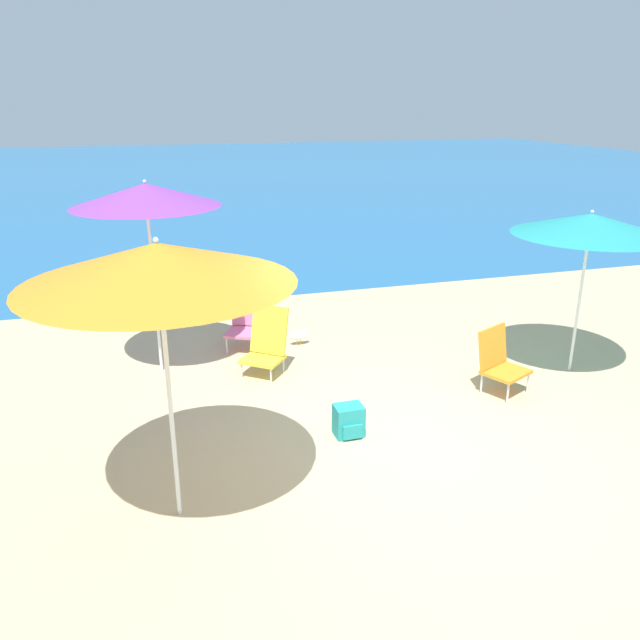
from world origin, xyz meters
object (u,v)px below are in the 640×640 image
(beach_umbrella_purple, at_px, (146,195))
(beach_umbrella_teal, at_px, (590,224))
(beach_chair_yellow, at_px, (266,342))
(seagull, at_px, (299,335))
(beach_chair_pink, at_px, (247,319))
(beach_chair_orange, at_px, (499,359))
(beach_umbrella_orange, at_px, (158,264))
(backpack_teal, at_px, (349,421))

(beach_umbrella_purple, relative_size, beach_umbrella_teal, 1.17)
(beach_chair_yellow, xyz_separation_m, seagull, (0.61, 0.75, -0.25))
(beach_umbrella_purple, xyz_separation_m, beach_chair_pink, (1.18, 0.51, -1.78))
(beach_umbrella_teal, relative_size, beach_chair_pink, 2.50)
(beach_chair_orange, xyz_separation_m, seagull, (-1.84, 2.03, -0.25))
(beach_umbrella_purple, xyz_separation_m, seagull, (1.87, 0.33, -2.03))
(beach_chair_orange, height_order, beach_chair_yellow, beach_chair_yellow)
(beach_umbrella_orange, bearing_deg, beach_chair_orange, 19.11)
(beach_chair_pink, relative_size, backpack_teal, 2.49)
(beach_umbrella_purple, bearing_deg, backpack_teal, -51.82)
(beach_umbrella_purple, distance_m, beach_umbrella_teal, 5.13)
(beach_umbrella_orange, xyz_separation_m, beach_umbrella_teal, (4.93, 1.54, -0.27))
(beach_umbrella_teal, xyz_separation_m, beach_chair_yellow, (-3.65, 1.03, -1.45))
(beach_umbrella_orange, distance_m, backpack_teal, 2.73)
(beach_umbrella_purple, bearing_deg, beach_chair_orange, -24.65)
(beach_umbrella_purple, bearing_deg, beach_umbrella_teal, -16.43)
(beach_chair_orange, xyz_separation_m, beach_chair_yellow, (-2.45, 1.28, 0.00))
(beach_chair_orange, bearing_deg, backpack_teal, 168.51)
(beach_umbrella_purple, relative_size, seagull, 8.72)
(beach_chair_pink, xyz_separation_m, backpack_teal, (0.54, -2.70, -0.23))
(beach_umbrella_purple, distance_m, beach_chair_pink, 2.20)
(beach_chair_yellow, bearing_deg, beach_umbrella_purple, -159.53)
(beach_umbrella_teal, distance_m, seagull, 3.91)
(beach_chair_yellow, xyz_separation_m, beach_chair_pink, (-0.08, 0.93, 0.00))
(beach_umbrella_teal, distance_m, beach_chair_orange, 1.90)
(beach_chair_orange, relative_size, seagull, 2.77)
(beach_umbrella_purple, relative_size, beach_chair_orange, 3.15)
(beach_umbrella_teal, xyz_separation_m, beach_chair_orange, (-1.20, -0.25, -1.45))
(beach_chair_orange, xyz_separation_m, backpack_teal, (-1.99, -0.49, -0.23))
(beach_umbrella_orange, bearing_deg, beach_umbrella_purple, 89.72)
(beach_umbrella_purple, relative_size, beach_chair_pink, 2.93)
(beach_umbrella_teal, bearing_deg, beach_chair_yellow, 164.27)
(beach_umbrella_purple, distance_m, beach_chair_orange, 4.45)
(beach_umbrella_teal, distance_m, beach_chair_pink, 4.45)
(beach_chair_orange, height_order, backpack_teal, beach_chair_orange)
(beach_chair_orange, relative_size, beach_chair_pink, 0.93)
(beach_umbrella_purple, height_order, beach_chair_pink, beach_umbrella_purple)
(beach_chair_yellow, bearing_deg, backpack_teal, -36.48)
(beach_umbrella_orange, xyz_separation_m, seagull, (1.89, 3.32, -1.96))
(beach_umbrella_teal, relative_size, beach_chair_orange, 2.68)
(beach_umbrella_orange, xyz_separation_m, beach_chair_yellow, (1.27, 2.57, -1.71))
(beach_umbrella_orange, distance_m, seagull, 4.29)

